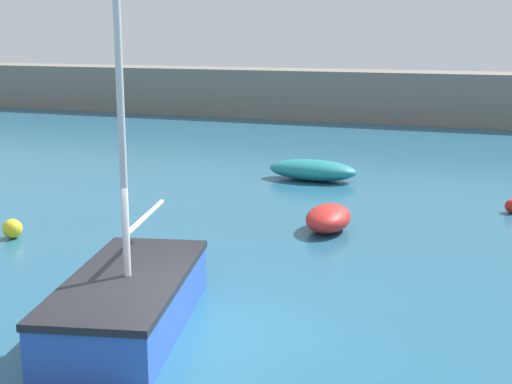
{
  "coord_description": "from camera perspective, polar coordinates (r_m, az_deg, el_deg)",
  "views": [
    {
      "loc": [
        4.89,
        -10.16,
        5.03
      ],
      "look_at": [
        -1.97,
        8.19,
        0.64
      ],
      "focal_mm": 50.0,
      "sensor_mm": 36.0,
      "label": 1
    }
  ],
  "objects": [
    {
      "name": "ground_plane",
      "position": [
        12.39,
        -4.83,
        -11.86
      ],
      "size": [
        120.0,
        120.0,
        0.2
      ],
      "primitive_type": "cube",
      "color": "#235B7A"
    },
    {
      "name": "sailboat_tall_mast",
      "position": [
        12.64,
        -10.15,
        -8.45
      ],
      "size": [
        2.92,
        4.8,
        6.9
      ],
      "rotation": [
        0.0,
        0.0,
        4.95
      ],
      "color": "#2D56B7",
      "rests_on": "ground_plane"
    },
    {
      "name": "fishing_dinghy_green",
      "position": [
        18.56,
        5.81,
        -2.08
      ],
      "size": [
        1.24,
        1.96,
        0.66
      ],
      "rotation": [
        0.0,
        0.0,
        1.63
      ],
      "color": "red",
      "rests_on": "ground_plane"
    },
    {
      "name": "mooring_buoy_red",
      "position": [
        21.56,
        19.79,
        -1.07
      ],
      "size": [
        0.4,
        0.4,
        0.4
      ],
      "primitive_type": "sphere",
      "color": "red",
      "rests_on": "ground_plane"
    },
    {
      "name": "rowboat_blue_near",
      "position": [
        24.86,
        4.53,
        1.76
      ],
      "size": [
        3.16,
        1.5,
        0.71
      ],
      "rotation": [
        0.0,
        0.0,
        3.11
      ],
      "color": "teal",
      "rests_on": "ground_plane"
    },
    {
      "name": "mooring_buoy_yellow",
      "position": [
        18.81,
        -18.91,
        -2.79
      ],
      "size": [
        0.49,
        0.49,
        0.49
      ],
      "primitive_type": "sphere",
      "color": "yellow",
      "rests_on": "ground_plane"
    },
    {
      "name": "harbor_breakwater",
      "position": [
        41.91,
        13.85,
        7.35
      ],
      "size": [
        64.17,
        3.58,
        2.87
      ],
      "primitive_type": "cube",
      "color": "slate",
      "rests_on": "ground_plane"
    }
  ]
}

